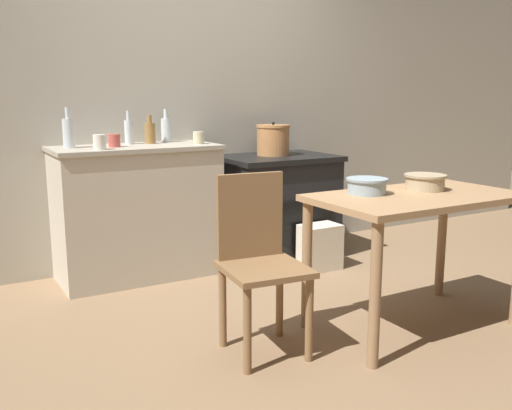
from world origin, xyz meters
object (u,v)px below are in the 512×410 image
object	(u,v)px
mixing_bowl_small	(425,181)
cup_mid_right	(99,142)
stock_pot	(273,140)
bottle_left	(129,131)
cup_center	(198,138)
cup_center_right	(114,141)
bottle_mid_left	(166,129)
chair	(259,258)
mixing_bowl_large	(367,185)
bottle_center_left	(150,133)
stove	(276,206)
flour_sack	(320,247)
work_table	(416,215)
bottle_far_left	(68,132)

from	to	relation	value
mixing_bowl_small	cup_mid_right	world-z (taller)	cup_mid_right
stock_pot	bottle_left	distance (m)	1.13
cup_center	cup_center_right	bearing A→B (deg)	174.91
stock_pot	bottle_mid_left	xyz separation A→B (m)	(-0.82, 0.21, 0.10)
chair	stock_pot	size ratio (longest dim) A/B	3.37
mixing_bowl_small	cup_center	xyz separation A→B (m)	(-0.74, 1.48, 0.18)
mixing_bowl_large	cup_mid_right	distance (m)	1.74
bottle_center_left	cup_mid_right	world-z (taller)	bottle_center_left
stove	bottle_mid_left	size ratio (longest dim) A/B	3.66
flour_sack	mixing_bowl_small	xyz separation A→B (m)	(-0.04, -1.05, 0.64)
cup_center_right	work_table	bearing A→B (deg)	-53.51
work_table	chair	xyz separation A→B (m)	(-0.90, 0.18, -0.16)
stove	work_table	size ratio (longest dim) A/B	0.77
chair	bottle_center_left	size ratio (longest dim) A/B	4.41
mixing_bowl_large	mixing_bowl_small	world-z (taller)	mixing_bowl_small
work_table	bottle_left	distance (m)	2.12
bottle_mid_left	cup_center	distance (m)	0.31
chair	bottle_mid_left	distance (m)	1.75
stock_pot	chair	bearing A→B (deg)	-123.86
bottle_left	mixing_bowl_large	bearing A→B (deg)	-63.87
stock_pot	bottle_far_left	world-z (taller)	bottle_far_left
mixing_bowl_large	bottle_far_left	world-z (taller)	bottle_far_left
mixing_bowl_large	cup_center_right	distance (m)	1.77
bottle_mid_left	stove	bearing A→B (deg)	-15.81
work_table	bottle_center_left	xyz separation A→B (m)	(-0.89, 1.77, 0.38)
work_table	mixing_bowl_small	world-z (taller)	mixing_bowl_small
work_table	chair	bearing A→B (deg)	168.48
mixing_bowl_large	cup_center_right	xyz separation A→B (m)	(-0.97, 1.47, 0.18)
bottle_left	bottle_far_left	bearing A→B (deg)	-167.51
bottle_left	cup_mid_right	distance (m)	0.43
mixing_bowl_small	cup_center_right	size ratio (longest dim) A/B	2.71
bottle_mid_left	cup_center_right	xyz separation A→B (m)	(-0.46, -0.21, -0.05)
chair	bottle_far_left	world-z (taller)	bottle_far_left
stove	cup_center	xyz separation A→B (m)	(-0.69, -0.03, 0.58)
bottle_mid_left	cup_center	bearing A→B (deg)	-61.53
stock_pot	cup_mid_right	bearing A→B (deg)	-174.23
work_table	cup_center_right	bearing A→B (deg)	126.49
flour_sack	mixing_bowl_large	distance (m)	1.25
mixing_bowl_large	bottle_center_left	size ratio (longest dim) A/B	1.12
chair	cup_mid_right	world-z (taller)	cup_mid_right
stove	bottle_far_left	bearing A→B (deg)	176.28
flour_sack	bottle_mid_left	distance (m)	1.46
flour_sack	bottle_center_left	world-z (taller)	bottle_center_left
mixing_bowl_large	cup_center_right	size ratio (longest dim) A/B	2.62
bottle_center_left	cup_center_right	world-z (taller)	bottle_center_left
chair	cup_center	xyz separation A→B (m)	(0.30, 1.39, 0.51)
cup_center_right	cup_mid_right	bearing A→B (deg)	-134.71
stove	chair	xyz separation A→B (m)	(-0.99, -1.42, 0.07)
stove	chair	distance (m)	1.73
mixing_bowl_small	bottle_left	size ratio (longest dim) A/B	1.00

